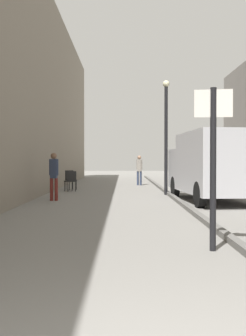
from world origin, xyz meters
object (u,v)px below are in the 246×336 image
object	(u,v)px
delivery_van	(212,165)
cafe_chair_near_window	(70,178)
pedestrian_main_foreground	(139,168)
lamp_post	(165,130)
street_sign_post	(212,154)
pedestrian_mid_block	(53,173)
cafe_chair_by_doorway	(70,180)

from	to	relation	value
delivery_van	cafe_chair_near_window	xyz separation A→B (m)	(-5.73, 5.68, -0.74)
pedestrian_main_foreground	lamp_post	world-z (taller)	lamp_post
pedestrian_main_foreground	street_sign_post	size ratio (longest dim) A/B	0.66
street_sign_post	pedestrian_mid_block	bearing A→B (deg)	-55.29
lamp_post	cafe_chair_by_doorway	world-z (taller)	lamp_post
pedestrian_main_foreground	cafe_chair_near_window	world-z (taller)	pedestrian_main_foreground
lamp_post	delivery_van	bearing A→B (deg)	-63.48
street_sign_post	cafe_chair_by_doorway	xyz separation A→B (m)	(-3.84, 12.09, -1.00)
pedestrian_mid_block	street_sign_post	xyz separation A→B (m)	(3.90, -7.89, 0.56)
delivery_van	street_sign_post	distance (m)	7.84
delivery_van	lamp_post	bearing A→B (deg)	112.25
pedestrian_mid_block	cafe_chair_by_doorway	distance (m)	4.22
pedestrian_main_foreground	street_sign_post	world-z (taller)	street_sign_post
pedestrian_main_foreground	pedestrian_mid_block	distance (m)	9.42
street_sign_post	cafe_chair_near_window	size ratio (longest dim) A/B	2.77
pedestrian_main_foreground	delivery_van	size ratio (longest dim) A/B	0.32
pedestrian_mid_block	street_sign_post	bearing A→B (deg)	-56.21
pedestrian_mid_block	cafe_chair_by_doorway	xyz separation A→B (m)	(0.06, 4.19, -0.44)
cafe_chair_by_doorway	cafe_chair_near_window	bearing A→B (deg)	67.54
lamp_post	cafe_chair_by_doorway	bearing A→B (deg)	157.48
pedestrian_main_foreground	delivery_van	xyz separation A→B (m)	(2.20, -9.03, 0.29)
lamp_post	cafe_chair_near_window	bearing A→B (deg)	145.80
cafe_chair_by_doorway	street_sign_post	bearing A→B (deg)	-103.19
pedestrian_mid_block	delivery_van	distance (m)	5.62
street_sign_post	pedestrian_main_foreground	bearing A→B (deg)	-79.88
street_sign_post	cafe_chair_by_doorway	world-z (taller)	street_sign_post
street_sign_post	lamp_post	size ratio (longest dim) A/B	0.55
pedestrian_main_foreground	pedestrian_mid_block	world-z (taller)	pedestrian_main_foreground
pedestrian_mid_block	delivery_van	size ratio (longest dim) A/B	0.32
pedestrian_main_foreground	pedestrian_mid_block	size ratio (longest dim) A/B	1.00
pedestrian_mid_block	cafe_chair_near_window	world-z (taller)	pedestrian_mid_block
cafe_chair_by_doorway	lamp_post	bearing A→B (deg)	-53.35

